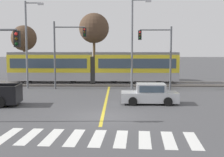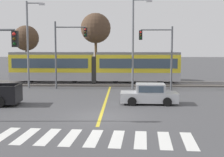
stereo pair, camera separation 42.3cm
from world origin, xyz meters
name	(u,v)px [view 2 (the right image)]	position (x,y,z in m)	size (l,w,h in m)	color
ground_plane	(101,117)	(0.00, 0.00, 0.00)	(200.00, 200.00, 0.00)	#474749
track_bed	(111,84)	(0.00, 15.77, 0.09)	(120.00, 4.00, 0.18)	#56514C
rail_near	(111,83)	(0.00, 15.05, 0.23)	(120.00, 0.08, 0.10)	#939399
rail_far	(111,82)	(0.00, 16.49, 0.23)	(120.00, 0.08, 0.10)	#939399
light_rail_tram	(95,66)	(-1.78, 15.76, 2.05)	(18.50, 2.64, 3.43)	#9E9EA3
crosswalk_stripe_0	(4,135)	(-4.39, -4.13, 0.00)	(0.56, 2.80, 0.01)	silver
crosswalk_stripe_1	(26,136)	(-3.29, -4.20, 0.00)	(0.56, 2.80, 0.01)	silver
crosswalk_stripe_2	(48,137)	(-2.20, -4.27, 0.00)	(0.56, 2.80, 0.01)	silver
crosswalk_stripe_3	(71,137)	(-1.10, -4.35, 0.00)	(0.56, 2.80, 0.01)	silver
crosswalk_stripe_4	(94,138)	(0.00, -4.42, 0.00)	(0.56, 2.80, 0.01)	silver
crosswalk_stripe_5	(117,139)	(1.10, -4.49, 0.00)	(0.56, 2.80, 0.01)	silver
crosswalk_stripe_6	(141,139)	(2.20, -4.57, 0.00)	(0.56, 2.80, 0.01)	silver
crosswalk_stripe_7	(165,140)	(3.29, -4.64, 0.00)	(0.56, 2.80, 0.01)	silver
crosswalk_stripe_8	(189,141)	(4.39, -4.71, 0.00)	(0.56, 2.80, 0.01)	silver
lane_centre_line	(106,100)	(0.00, 5.68, 0.00)	(0.20, 16.19, 0.01)	gold
sedan_crossing	(149,95)	(3.31, 4.34, 0.70)	(4.23, 1.97, 1.52)	#B7BABF
traffic_light_far_left	(66,46)	(-4.34, 12.13, 4.31)	(3.25, 0.38, 6.69)	#515459
traffic_light_far_right	(161,48)	(4.97, 11.54, 4.07)	(3.25, 0.38, 6.15)	#515459
street_lamp_west	(29,40)	(-8.10, 12.59, 4.91)	(1.91, 0.28, 8.73)	slate
street_lamp_centre	(135,38)	(2.47, 12.28, 5.02)	(1.93, 0.28, 8.95)	slate
bare_tree_far_west	(26,38)	(-11.17, 21.40, 5.24)	(3.25, 3.25, 6.91)	brown
bare_tree_west	(96,28)	(-2.00, 19.54, 6.40)	(3.65, 3.65, 8.26)	brown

